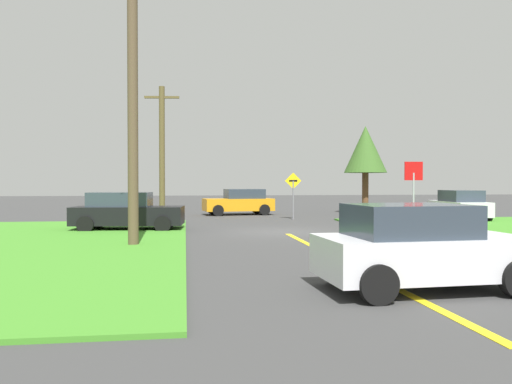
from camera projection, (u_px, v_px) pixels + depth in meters
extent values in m
plane|color=#3A3A3A|center=(283.00, 232.00, 21.06)|extent=(120.00, 120.00, 0.00)
cube|color=yellow|center=(342.00, 261.00, 13.14)|extent=(0.20, 14.00, 0.01)
cylinder|color=#9EA0A8|center=(413.00, 204.00, 19.84)|extent=(0.07, 0.07, 2.40)
cube|color=red|center=(414.00, 171.00, 19.82)|extent=(0.72, 0.08, 0.72)
cube|color=black|center=(128.00, 216.00, 21.49)|extent=(4.70, 2.17, 0.76)
cube|color=#2D3842|center=(120.00, 199.00, 21.46)|extent=(2.64, 1.77, 0.60)
cylinder|color=black|center=(168.00, 221.00, 22.43)|extent=(0.70, 0.28, 0.68)
cylinder|color=black|center=(163.00, 224.00, 20.70)|extent=(0.70, 0.28, 0.68)
cylinder|color=black|center=(97.00, 221.00, 22.28)|extent=(0.70, 0.28, 0.68)
cylinder|color=black|center=(85.00, 224.00, 20.56)|extent=(0.70, 0.28, 0.68)
cube|color=silver|center=(459.00, 208.00, 27.47)|extent=(2.07, 4.27, 0.76)
cube|color=#2D3842|center=(461.00, 196.00, 27.22)|extent=(1.72, 2.39, 0.60)
cylinder|color=black|center=(432.00, 212.00, 28.83)|extent=(0.27, 0.69, 0.68)
cylinder|color=black|center=(462.00, 212.00, 28.94)|extent=(0.27, 0.69, 0.68)
cylinder|color=black|center=(455.00, 216.00, 26.01)|extent=(0.27, 0.69, 0.68)
cylinder|color=black|center=(488.00, 216.00, 26.12)|extent=(0.27, 0.69, 0.68)
cube|color=orange|center=(238.00, 205.00, 32.12)|extent=(4.52, 2.36, 0.76)
cube|color=#2D3842|center=(244.00, 194.00, 32.22)|extent=(2.57, 1.89, 0.60)
cylinder|color=black|center=(218.00, 210.00, 30.89)|extent=(0.70, 0.31, 0.68)
cylinder|color=black|center=(213.00, 209.00, 32.58)|extent=(0.70, 0.31, 0.68)
cylinder|color=black|center=(264.00, 210.00, 31.68)|extent=(0.70, 0.31, 0.68)
cylinder|color=black|center=(257.00, 208.00, 33.37)|extent=(0.70, 0.31, 0.68)
cube|color=silver|center=(423.00, 256.00, 9.60)|extent=(3.96, 2.08, 0.76)
cube|color=#2D3842|center=(409.00, 220.00, 9.53)|extent=(2.21, 1.76, 0.60)
cylinder|color=black|center=(458.00, 263.00, 10.76)|extent=(0.69, 0.26, 0.68)
cylinder|color=black|center=(339.00, 266.00, 10.26)|extent=(0.69, 0.26, 0.68)
cylinder|color=black|center=(378.00, 284.00, 8.45)|extent=(0.69, 0.26, 0.68)
cylinder|color=brown|center=(133.00, 101.00, 16.04)|extent=(0.33, 0.33, 9.21)
cylinder|color=brown|center=(162.00, 154.00, 26.59)|extent=(0.30, 0.30, 7.03)
cube|color=brown|center=(162.00, 97.00, 26.54)|extent=(1.80, 0.29, 0.12)
cylinder|color=slate|center=(293.00, 200.00, 28.09)|extent=(0.08, 0.08, 2.13)
cube|color=yellow|center=(293.00, 181.00, 28.07)|extent=(0.90, 0.11, 0.91)
cube|color=black|center=(293.00, 181.00, 28.07)|extent=(0.45, 0.08, 0.10)
cylinder|color=brown|center=(365.00, 193.00, 33.75)|extent=(0.42, 0.42, 2.68)
cone|color=#365D22|center=(365.00, 149.00, 33.70)|extent=(2.81, 2.81, 3.09)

